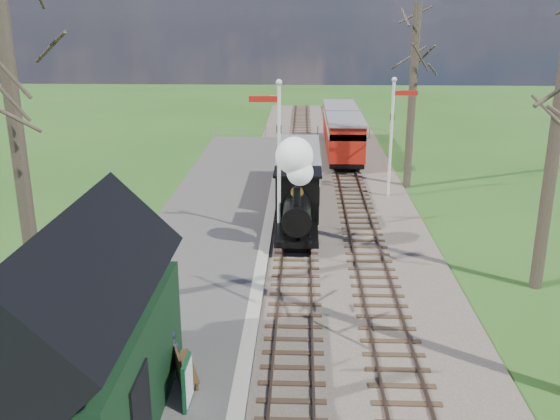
{
  "coord_description": "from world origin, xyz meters",
  "views": [
    {
      "loc": [
        0.19,
        -6.84,
        8.56
      ],
      "look_at": [
        -0.62,
        14.91,
        1.6
      ],
      "focal_mm": 40.0,
      "sensor_mm": 36.0,
      "label": 1
    }
  ],
  "objects_px": {
    "semaphore_far": "(393,129)",
    "red_carriage_a": "(345,140)",
    "sign_board": "(187,382)",
    "bench": "(180,362)",
    "station_shed": "(75,343)",
    "coach": "(299,169)",
    "semaphore_near": "(277,150)",
    "red_carriage_b": "(340,123)",
    "person": "(173,353)",
    "locomotive": "(297,195)"
  },
  "relations": [
    {
      "from": "red_carriage_a",
      "to": "bench",
      "type": "xyz_separation_m",
      "value": [
        -5.28,
        -22.57,
        -0.9
      ]
    },
    {
      "from": "coach",
      "to": "bench",
      "type": "height_order",
      "value": "coach"
    },
    {
      "from": "locomotive",
      "to": "bench",
      "type": "bearing_deg",
      "value": -105.54
    },
    {
      "from": "semaphore_near",
      "to": "sign_board",
      "type": "distance_m",
      "value": 11.48
    },
    {
      "from": "locomotive",
      "to": "person",
      "type": "height_order",
      "value": "locomotive"
    },
    {
      "from": "person",
      "to": "coach",
      "type": "bearing_deg",
      "value": -4.27
    },
    {
      "from": "sign_board",
      "to": "person",
      "type": "xyz_separation_m",
      "value": [
        -0.53,
        1.1,
        0.06
      ]
    },
    {
      "from": "semaphore_near",
      "to": "sign_board",
      "type": "bearing_deg",
      "value": -97.87
    },
    {
      "from": "red_carriage_b",
      "to": "person",
      "type": "distance_m",
      "value": 28.58
    },
    {
      "from": "semaphore_near",
      "to": "locomotive",
      "type": "xyz_separation_m",
      "value": [
        0.76,
        -0.34,
        -1.66
      ]
    },
    {
      "from": "sign_board",
      "to": "bench",
      "type": "height_order",
      "value": "sign_board"
    },
    {
      "from": "locomotive",
      "to": "person",
      "type": "relative_size",
      "value": 3.42
    },
    {
      "from": "station_shed",
      "to": "bench",
      "type": "xyz_separation_m",
      "value": [
        1.62,
        2.07,
        -1.65
      ]
    },
    {
      "from": "red_carriage_a",
      "to": "sign_board",
      "type": "height_order",
      "value": "red_carriage_a"
    },
    {
      "from": "bench",
      "to": "station_shed",
      "type": "bearing_deg",
      "value": -128.01
    },
    {
      "from": "locomotive",
      "to": "coach",
      "type": "distance_m",
      "value": 6.08
    },
    {
      "from": "red_carriage_a",
      "to": "person",
      "type": "distance_m",
      "value": 23.2
    },
    {
      "from": "semaphore_near",
      "to": "red_carriage_a",
      "type": "distance_m",
      "value": 13.24
    },
    {
      "from": "station_shed",
      "to": "sign_board",
      "type": "height_order",
      "value": "station_shed"
    },
    {
      "from": "bench",
      "to": "coach",
      "type": "bearing_deg",
      "value": 80.28
    },
    {
      "from": "station_shed",
      "to": "bench",
      "type": "height_order",
      "value": "station_shed"
    },
    {
      "from": "bench",
      "to": "person",
      "type": "relative_size",
      "value": 1.3
    },
    {
      "from": "station_shed",
      "to": "locomotive",
      "type": "height_order",
      "value": "station_shed"
    },
    {
      "from": "semaphore_far",
      "to": "person",
      "type": "relative_size",
      "value": 4.62
    },
    {
      "from": "semaphore_near",
      "to": "coach",
      "type": "relative_size",
      "value": 0.92
    },
    {
      "from": "red_carriage_b",
      "to": "person",
      "type": "bearing_deg",
      "value": -100.95
    },
    {
      "from": "person",
      "to": "bench",
      "type": "bearing_deg",
      "value": -92.09
    },
    {
      "from": "coach",
      "to": "sign_board",
      "type": "xyz_separation_m",
      "value": [
        -2.29,
        -16.74,
        -0.68
      ]
    },
    {
      "from": "semaphore_far",
      "to": "red_carriage_a",
      "type": "bearing_deg",
      "value": 104.97
    },
    {
      "from": "coach",
      "to": "sign_board",
      "type": "relative_size",
      "value": 6.03
    },
    {
      "from": "semaphore_near",
      "to": "bench",
      "type": "relative_size",
      "value": 3.87
    },
    {
      "from": "station_shed",
      "to": "sign_board",
      "type": "relative_size",
      "value": 5.62
    },
    {
      "from": "locomotive",
      "to": "sign_board",
      "type": "xyz_separation_m",
      "value": [
        -2.28,
        -10.68,
        -1.2
      ]
    },
    {
      "from": "semaphore_far",
      "to": "red_carriage_a",
      "type": "relative_size",
      "value": 1.1
    },
    {
      "from": "red_carriage_b",
      "to": "sign_board",
      "type": "height_order",
      "value": "red_carriage_b"
    },
    {
      "from": "sign_board",
      "to": "bench",
      "type": "bearing_deg",
      "value": 109.76
    },
    {
      "from": "station_shed",
      "to": "coach",
      "type": "relative_size",
      "value": 0.93
    },
    {
      "from": "locomotive",
      "to": "person",
      "type": "distance_m",
      "value": 10.05
    },
    {
      "from": "person",
      "to": "semaphore_far",
      "type": "bearing_deg",
      "value": -18.37
    },
    {
      "from": "semaphore_far",
      "to": "bench",
      "type": "distance_m",
      "value": 17.64
    },
    {
      "from": "sign_board",
      "to": "station_shed",
      "type": "bearing_deg",
      "value": -153.86
    },
    {
      "from": "coach",
      "to": "person",
      "type": "xyz_separation_m",
      "value": [
        -2.82,
        -15.64,
        -0.62
      ]
    },
    {
      "from": "semaphore_far",
      "to": "person",
      "type": "height_order",
      "value": "semaphore_far"
    },
    {
      "from": "station_shed",
      "to": "sign_board",
      "type": "xyz_separation_m",
      "value": [
        2.01,
        0.98,
        -1.51
      ]
    },
    {
      "from": "coach",
      "to": "semaphore_near",
      "type": "bearing_deg",
      "value": -97.65
    },
    {
      "from": "semaphore_near",
      "to": "sign_board",
      "type": "xyz_separation_m",
      "value": [
        -1.52,
        -11.02,
        -2.86
      ]
    },
    {
      "from": "semaphore_near",
      "to": "red_carriage_b",
      "type": "xyz_separation_m",
      "value": [
        3.37,
        18.13,
        -2.11
      ]
    },
    {
      "from": "locomotive",
      "to": "red_carriage_b",
      "type": "bearing_deg",
      "value": 81.95
    },
    {
      "from": "semaphore_near",
      "to": "station_shed",
      "type": "bearing_deg",
      "value": -106.38
    },
    {
      "from": "coach",
      "to": "bench",
      "type": "xyz_separation_m",
      "value": [
        -2.68,
        -15.66,
        -0.83
      ]
    }
  ]
}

